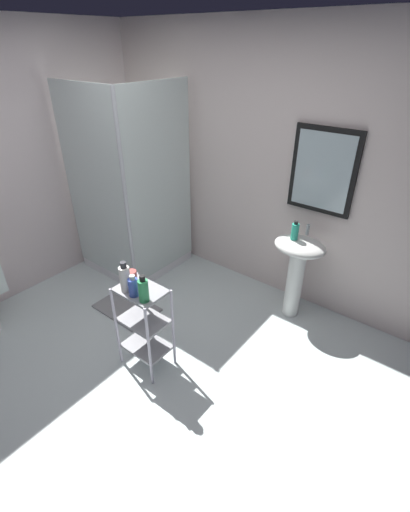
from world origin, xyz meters
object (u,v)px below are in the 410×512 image
(pedestal_sink, at_px, (298,262))
(hand_soap_bottle, at_px, (295,231))
(shower_stall, at_px, (135,232))
(lotion_bottle_white, at_px, (125,278))
(storage_cart, at_px, (144,322))
(bath_mat, at_px, (127,308))
(shampoo_bottle_blue, at_px, (133,287))
(rinse_cup, at_px, (132,276))
(body_wash_bottle_green, at_px, (143,290))

(pedestal_sink, xyz_separation_m, hand_soap_bottle, (-0.05, -0.03, 0.31))
(shower_stall, bearing_deg, hand_soap_bottle, 10.25)
(lotion_bottle_white, bearing_deg, storage_cart, 42.50)
(hand_soap_bottle, bearing_deg, bath_mat, -143.57)
(shampoo_bottle_blue, xyz_separation_m, rinse_cup, (-0.14, 0.11, -0.03))
(shower_stall, height_order, body_wash_bottle_green, shower_stall)
(body_wash_bottle_green, relative_size, shampoo_bottle_blue, 1.23)
(hand_soap_bottle, height_order, bath_mat, hand_soap_bottle)
(lotion_bottle_white, bearing_deg, rinse_cup, 115.59)
(pedestal_sink, bearing_deg, lotion_bottle_white, -117.31)
(pedestal_sink, bearing_deg, body_wash_bottle_green, -110.61)
(bath_mat, bearing_deg, shampoo_bottle_blue, -32.05)
(storage_cart, relative_size, body_wash_bottle_green, 3.56)
(lotion_bottle_white, bearing_deg, bath_mat, 144.69)
(shower_stall, distance_m, hand_soap_bottle, 1.81)
(hand_soap_bottle, xyz_separation_m, lotion_bottle_white, (-0.65, -1.34, -0.04))
(storage_cart, bearing_deg, bath_mat, 152.02)
(pedestal_sink, bearing_deg, storage_cart, -115.96)
(rinse_cup, bearing_deg, storage_cart, -15.11)
(body_wash_bottle_green, relative_size, lotion_bottle_white, 0.87)
(rinse_cup, bearing_deg, shower_stall, 138.00)
(shampoo_bottle_blue, xyz_separation_m, bath_mat, (-0.68, 0.43, -0.80))
(hand_soap_bottle, distance_m, shampoo_bottle_blue, 1.46)
(lotion_bottle_white, distance_m, shampoo_bottle_blue, 0.09)
(pedestal_sink, distance_m, bath_mat, 1.71)
(shampoo_bottle_blue, distance_m, bath_mat, 1.14)
(hand_soap_bottle, bearing_deg, lotion_bottle_white, -115.91)
(body_wash_bottle_green, bearing_deg, pedestal_sink, 69.39)
(shower_stall, distance_m, storage_cart, 1.50)
(body_wash_bottle_green, bearing_deg, shampoo_bottle_blue, -178.83)
(body_wash_bottle_green, bearing_deg, rinse_cup, 156.50)
(bath_mat, bearing_deg, rinse_cup, -30.49)
(body_wash_bottle_green, bearing_deg, storage_cart, 148.90)
(shampoo_bottle_blue, bearing_deg, hand_soap_bottle, 67.32)
(shower_stall, bearing_deg, lotion_bottle_white, -43.61)
(pedestal_sink, bearing_deg, hand_soap_bottle, -154.03)
(storage_cart, xyz_separation_m, rinse_cup, (-0.12, 0.03, 0.35))
(storage_cart, height_order, lotion_bottle_white, lotion_bottle_white)
(shower_stall, xyz_separation_m, body_wash_bottle_green, (1.27, -1.03, 0.37))
(shower_stall, bearing_deg, shampoo_bottle_blue, -41.54)
(body_wash_bottle_green, bearing_deg, hand_soap_bottle, 71.07)
(rinse_cup, bearing_deg, shampoo_bottle_blue, -37.82)
(shower_stall, xyz_separation_m, hand_soap_bottle, (1.73, 0.31, 0.42))
(hand_soap_bottle, relative_size, shampoo_bottle_blue, 1.00)
(lotion_bottle_white, bearing_deg, hand_soap_bottle, 64.09)
(body_wash_bottle_green, bearing_deg, lotion_bottle_white, 178.71)
(pedestal_sink, distance_m, body_wash_bottle_green, 1.49)
(pedestal_sink, height_order, bath_mat, pedestal_sink)
(pedestal_sink, distance_m, storage_cart, 1.46)
(bath_mat, bearing_deg, shower_stall, 128.60)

